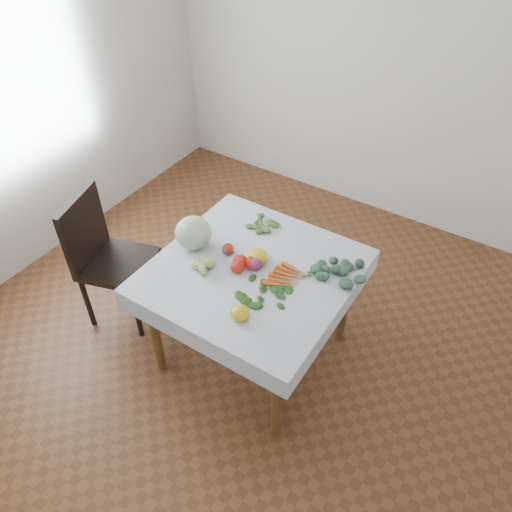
# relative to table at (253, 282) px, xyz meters

# --- Properties ---
(ground) EXTENTS (4.00, 4.00, 0.00)m
(ground) POSITION_rel_table_xyz_m (0.00, 0.00, -0.65)
(ground) COLOR brown
(back_wall) EXTENTS (4.00, 0.04, 2.70)m
(back_wall) POSITION_rel_table_xyz_m (0.00, 2.00, 0.70)
(back_wall) COLOR silver
(back_wall) RESTS_ON ground
(left_wall) EXTENTS (0.04, 4.00, 2.70)m
(left_wall) POSITION_rel_table_xyz_m (-2.00, 0.00, 0.70)
(left_wall) COLOR silver
(left_wall) RESTS_ON ground
(table) EXTENTS (1.00, 1.00, 0.75)m
(table) POSITION_rel_table_xyz_m (0.00, 0.00, 0.00)
(table) COLOR brown
(table) RESTS_ON ground
(tablecloth) EXTENTS (1.12, 1.12, 0.01)m
(tablecloth) POSITION_rel_table_xyz_m (0.00, 0.00, 0.10)
(tablecloth) COLOR white
(tablecloth) RESTS_ON table
(chair) EXTENTS (0.54, 0.54, 0.97)m
(chair) POSITION_rel_table_xyz_m (-1.05, -0.21, -0.10)
(chair) COLOR black
(chair) RESTS_ON ground
(cabbage) EXTENTS (0.25, 0.25, 0.20)m
(cabbage) POSITION_rel_table_xyz_m (-0.42, -0.01, 0.20)
(cabbage) COLOR beige
(cabbage) RESTS_ON tablecloth
(tomato_a) EXTENTS (0.09, 0.09, 0.06)m
(tomato_a) POSITION_rel_table_xyz_m (-0.20, 0.05, 0.13)
(tomato_a) COLOR red
(tomato_a) RESTS_ON tablecloth
(tomato_b) EXTENTS (0.09, 0.09, 0.08)m
(tomato_b) POSITION_rel_table_xyz_m (-0.08, -0.02, 0.14)
(tomato_b) COLOR red
(tomato_b) RESTS_ON tablecloth
(tomato_c) EXTENTS (0.08, 0.08, 0.07)m
(tomato_c) POSITION_rel_table_xyz_m (-0.06, -0.06, 0.14)
(tomato_c) COLOR red
(tomato_c) RESTS_ON tablecloth
(tomato_d) EXTENTS (0.10, 0.10, 0.07)m
(tomato_d) POSITION_rel_table_xyz_m (-0.02, 0.02, 0.14)
(tomato_d) COLOR red
(tomato_d) RESTS_ON tablecloth
(heirloom_back) EXTENTS (0.15, 0.15, 0.09)m
(heirloom_back) POSITION_rel_table_xyz_m (-0.01, 0.07, 0.15)
(heirloom_back) COLOR orange
(heirloom_back) RESTS_ON tablecloth
(heirloom_front) EXTENTS (0.13, 0.13, 0.07)m
(heirloom_front) POSITION_rel_table_xyz_m (0.15, -0.35, 0.14)
(heirloom_front) COLOR orange
(heirloom_front) RESTS_ON tablecloth
(onion_a) EXTENTS (0.09, 0.09, 0.06)m
(onion_a) POSITION_rel_table_xyz_m (-0.21, 0.04, 0.13)
(onion_a) COLOR #5E1A44
(onion_a) RESTS_ON tablecloth
(onion_b) EXTENTS (0.09, 0.09, 0.08)m
(onion_b) POSITION_rel_table_xyz_m (0.01, 0.02, 0.14)
(onion_b) COLOR #5E1A44
(onion_b) RESTS_ON tablecloth
(tomatillo_cluster) EXTENTS (0.18, 0.12, 0.05)m
(tomatillo_cluster) POSITION_rel_table_xyz_m (-0.23, -0.17, 0.13)
(tomatillo_cluster) COLOR #BBDB7E
(tomatillo_cluster) RESTS_ON tablecloth
(carrot_bunch) EXTENTS (0.19, 0.22, 0.03)m
(carrot_bunch) POSITION_rel_table_xyz_m (0.21, 0.04, 0.12)
(carrot_bunch) COLOR orange
(carrot_bunch) RESTS_ON tablecloth
(kale_bunch) EXTENTS (0.35, 0.26, 0.04)m
(kale_bunch) POSITION_rel_table_xyz_m (0.46, 0.24, 0.12)
(kale_bunch) COLOR #375A47
(kale_bunch) RESTS_ON tablecloth
(basil_bunch) EXTENTS (0.30, 0.22, 0.01)m
(basil_bunch) POSITION_rel_table_xyz_m (0.17, -0.14, 0.11)
(basil_bunch) COLOR #25561A
(basil_bunch) RESTS_ON tablecloth
(dill_bunch) EXTENTS (0.21, 0.17, 0.02)m
(dill_bunch) POSITION_rel_table_xyz_m (-0.14, 0.38, 0.11)
(dill_bunch) COLOR #477535
(dill_bunch) RESTS_ON tablecloth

